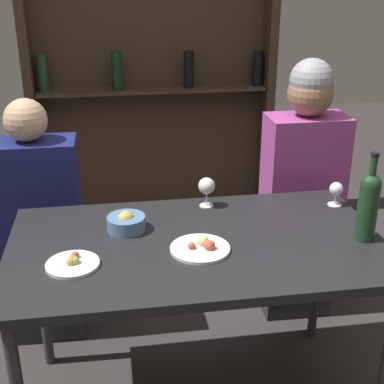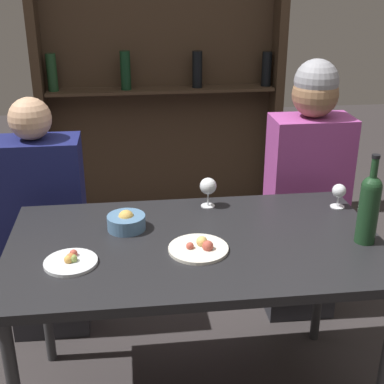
{
  "view_description": "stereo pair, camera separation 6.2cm",
  "coord_description": "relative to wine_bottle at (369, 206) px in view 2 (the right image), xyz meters",
  "views": [
    {
      "loc": [
        -0.29,
        -1.75,
        1.72
      ],
      "look_at": [
        0.0,
        0.12,
        0.92
      ],
      "focal_mm": 50.0,
      "sensor_mm": 36.0,
      "label": 1
    },
    {
      "loc": [
        -0.23,
        -1.76,
        1.72
      ],
      "look_at": [
        0.0,
        0.12,
        0.92
      ],
      "focal_mm": 50.0,
      "sensor_mm": 36.0,
      "label": 2
    }
  ],
  "objects": [
    {
      "name": "wine_bottle",
      "position": [
        0.0,
        0.0,
        0.0
      ],
      "size": [
        0.08,
        0.08,
        0.34
      ],
      "color": "#19381E",
      "rests_on": "dining_table"
    },
    {
      "name": "seated_person_left",
      "position": [
        -1.29,
        0.67,
        -0.36
      ],
      "size": [
        0.41,
        0.22,
        1.2
      ],
      "color": "#26262B",
      "rests_on": "ground_plane"
    },
    {
      "name": "food_plate_0",
      "position": [
        -1.08,
        -0.03,
        -0.14
      ],
      "size": [
        0.19,
        0.19,
        0.04
      ],
      "color": "silver",
      "rests_on": "dining_table"
    },
    {
      "name": "dining_table",
      "position": [
        -0.63,
        0.08,
        -0.21
      ],
      "size": [
        1.41,
        0.8,
        0.77
      ],
      "color": "black",
      "rests_on": "ground_plane"
    },
    {
      "name": "wine_glass_1",
      "position": [
        -0.54,
        0.39,
        -0.06
      ],
      "size": [
        0.07,
        0.07,
        0.13
      ],
      "color": "silver",
      "rests_on": "dining_table"
    },
    {
      "name": "wine_glass_0",
      "position": [
        0.01,
        0.31,
        -0.08
      ],
      "size": [
        0.06,
        0.06,
        0.11
      ],
      "color": "silver",
      "rests_on": "dining_table"
    },
    {
      "name": "wine_rack_wall",
      "position": [
        -0.63,
        1.98,
        0.13
      ],
      "size": [
        1.67,
        0.21,
        2.08
      ],
      "color": "#38281C",
      "rests_on": "ground_plane"
    },
    {
      "name": "snack_bowl",
      "position": [
        -0.88,
        0.21,
        -0.11
      ],
      "size": [
        0.15,
        0.15,
        0.08
      ],
      "color": "#4C7299",
      "rests_on": "dining_table"
    },
    {
      "name": "food_plate_1",
      "position": [
        -0.62,
        0.01,
        -0.14
      ],
      "size": [
        0.22,
        0.22,
        0.04
      ],
      "color": "silver",
      "rests_on": "dining_table"
    },
    {
      "name": "seated_person_right",
      "position": [
        0.0,
        0.67,
        -0.25
      ],
      "size": [
        0.38,
        0.22,
        1.34
      ],
      "color": "#26262B",
      "rests_on": "ground_plane"
    }
  ]
}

